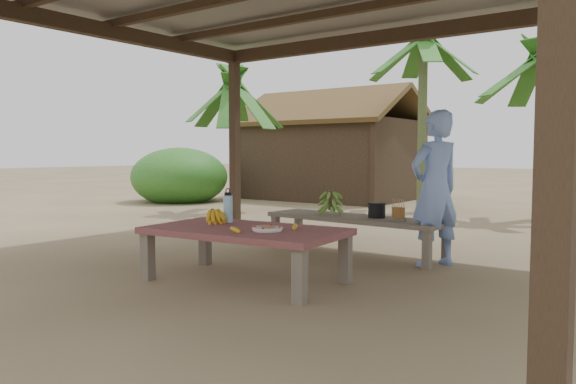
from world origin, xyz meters
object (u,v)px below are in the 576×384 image
Objects in this scene: bench at (355,221)px; ripe_banana_bunch at (212,215)px; cooking_pot at (377,210)px; water_flask at (228,208)px; woman at (435,189)px; work_table at (245,235)px; plate at (267,229)px.

ripe_banana_bunch reaches higher than bench.
ripe_banana_bunch is 1.32× the size of cooking_pot.
water_flask is 0.21× the size of woman.
work_table is at bearing -28.18° from water_flask.
cooking_pot is (0.89, 1.76, -0.05)m from ripe_banana_bunch.
work_table is at bearing -5.23° from woman.
water_flask is at bearing -117.15° from cooking_pot.
cooking_pot is (0.27, 0.02, 0.14)m from bench.
water_flask reaches higher than plate.
plate is at bearing -20.44° from water_flask.
cooking_pot reaches higher than plate.
ripe_banana_bunch reaches higher than plate.
plate is at bearing -81.26° from bench.
plate is (0.77, -0.11, -0.06)m from ripe_banana_bunch.
work_table is at bearing -102.65° from cooking_pot.
plate is at bearing -13.35° from work_table.
woman is at bearing -0.92° from bench.
cooking_pot is 0.12× the size of woman.
bench is 8.11× the size of plate.
bench is 1.85m from plate.
woman reaches higher than cooking_pot.
ripe_banana_bunch is 0.94× the size of plate.
bench is 8.61× the size of ripe_banana_bunch.
woman is (1.14, 1.72, 0.38)m from work_table.
ripe_banana_bunch is 0.76× the size of water_flask.
ripe_banana_bunch is at bearing -105.71° from bench.
plate is 1.87m from cooking_pot.
water_flask is (-0.71, 0.26, 0.13)m from plate.
woman is at bearing 43.95° from water_flask.
work_table is 9.59× the size of cooking_pot.
bench is at bearing 70.37° from ripe_banana_bunch.
woman is at bearing 45.49° from ripe_banana_bunch.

